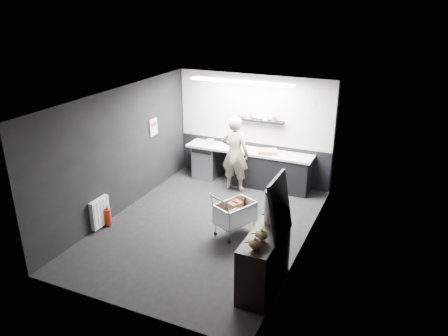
% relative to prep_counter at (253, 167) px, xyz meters
% --- Properties ---
extents(floor, '(5.50, 5.50, 0.00)m').
position_rel_prep_counter_xyz_m(floor, '(-0.14, -2.42, -0.46)').
color(floor, black).
rests_on(floor, ground).
extents(ceiling, '(5.50, 5.50, 0.00)m').
position_rel_prep_counter_xyz_m(ceiling, '(-0.14, -2.42, 2.24)').
color(ceiling, silver).
rests_on(ceiling, wall_back).
extents(wall_back, '(5.50, 0.00, 5.50)m').
position_rel_prep_counter_xyz_m(wall_back, '(-0.14, 0.33, 0.89)').
color(wall_back, black).
rests_on(wall_back, floor).
extents(wall_front, '(5.50, 0.00, 5.50)m').
position_rel_prep_counter_xyz_m(wall_front, '(-0.14, -5.17, 0.89)').
color(wall_front, black).
rests_on(wall_front, floor).
extents(wall_left, '(0.00, 5.50, 5.50)m').
position_rel_prep_counter_xyz_m(wall_left, '(-2.14, -2.42, 0.89)').
color(wall_left, black).
rests_on(wall_left, floor).
extents(wall_right, '(0.00, 5.50, 5.50)m').
position_rel_prep_counter_xyz_m(wall_right, '(1.86, -2.42, 0.89)').
color(wall_right, black).
rests_on(wall_right, floor).
extents(kitchen_wall_panel, '(3.95, 0.02, 1.70)m').
position_rel_prep_counter_xyz_m(kitchen_wall_panel, '(-0.14, 0.31, 1.39)').
color(kitchen_wall_panel, beige).
rests_on(kitchen_wall_panel, wall_back).
extents(dado_panel, '(3.95, 0.02, 1.00)m').
position_rel_prep_counter_xyz_m(dado_panel, '(-0.14, 0.31, 0.04)').
color(dado_panel, black).
rests_on(dado_panel, wall_back).
extents(floating_shelf, '(1.20, 0.22, 0.04)m').
position_rel_prep_counter_xyz_m(floating_shelf, '(0.06, 0.20, 1.16)').
color(floating_shelf, black).
rests_on(floating_shelf, wall_back).
extents(wall_clock, '(0.20, 0.03, 0.20)m').
position_rel_prep_counter_xyz_m(wall_clock, '(1.26, 0.30, 1.69)').
color(wall_clock, silver).
rests_on(wall_clock, wall_back).
extents(poster, '(0.02, 0.30, 0.40)m').
position_rel_prep_counter_xyz_m(poster, '(-2.12, -1.12, 1.09)').
color(poster, silver).
rests_on(poster, wall_left).
extents(poster_red_band, '(0.02, 0.22, 0.10)m').
position_rel_prep_counter_xyz_m(poster_red_band, '(-2.11, -1.12, 1.16)').
color(poster_red_band, red).
rests_on(poster_red_band, poster).
extents(radiator, '(0.10, 0.50, 0.60)m').
position_rel_prep_counter_xyz_m(radiator, '(-2.08, -3.32, -0.11)').
color(radiator, silver).
rests_on(radiator, wall_left).
extents(ceiling_strip, '(2.40, 0.20, 0.04)m').
position_rel_prep_counter_xyz_m(ceiling_strip, '(-0.14, -0.57, 2.21)').
color(ceiling_strip, white).
rests_on(ceiling_strip, ceiling).
extents(prep_counter, '(3.20, 0.61, 0.90)m').
position_rel_prep_counter_xyz_m(prep_counter, '(0.00, 0.00, 0.00)').
color(prep_counter, black).
rests_on(prep_counter, floor).
extents(person, '(0.68, 0.45, 1.86)m').
position_rel_prep_counter_xyz_m(person, '(-0.31, -0.45, 0.47)').
color(person, beige).
rests_on(person, floor).
extents(shopping_cart, '(0.80, 1.02, 0.91)m').
position_rel_prep_counter_xyz_m(shopping_cart, '(0.51, -2.41, -0.03)').
color(shopping_cart, silver).
rests_on(shopping_cart, floor).
extents(sideboard, '(0.56, 1.31, 1.96)m').
position_rel_prep_counter_xyz_m(sideboard, '(1.61, -3.78, 0.16)').
color(sideboard, black).
rests_on(sideboard, floor).
extents(fire_extinguisher, '(0.13, 0.13, 0.45)m').
position_rel_prep_counter_xyz_m(fire_extinguisher, '(-1.99, -3.20, -0.24)').
color(fire_extinguisher, '#B8200C').
rests_on(fire_extinguisher, floor).
extents(cardboard_box, '(0.53, 0.46, 0.09)m').
position_rel_prep_counter_xyz_m(cardboard_box, '(0.37, -0.05, 0.49)').
color(cardboard_box, '#A37E57').
rests_on(cardboard_box, prep_counter).
extents(pink_tub, '(0.19, 0.19, 0.19)m').
position_rel_prep_counter_xyz_m(pink_tub, '(-0.55, 0.00, 0.54)').
color(pink_tub, beige).
rests_on(pink_tub, prep_counter).
extents(white_container, '(0.18, 0.15, 0.15)m').
position_rel_prep_counter_xyz_m(white_container, '(-1.16, -0.05, 0.52)').
color(white_container, silver).
rests_on(white_container, prep_counter).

